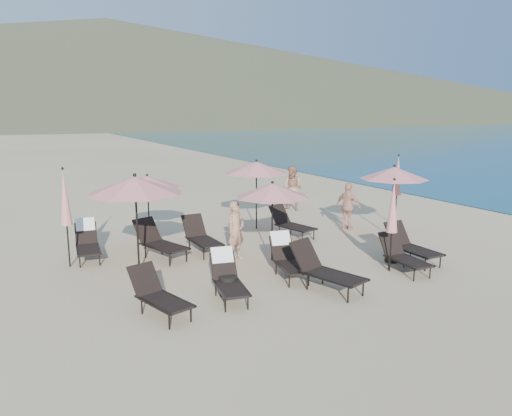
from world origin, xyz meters
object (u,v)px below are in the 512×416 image
umbrella_open_2 (394,173)px  beachgoer_a (236,231)px  side_table_0 (228,286)px  beachgoer_c (348,206)px  umbrella_open_1 (272,190)px  umbrella_closed_1 (398,176)px  lounger_9 (291,223)px  beachgoer_b (293,188)px  lounger_2 (325,269)px  side_table_1 (392,254)px  lounger_6 (87,241)px  umbrella_open_4 (256,168)px  lounger_1 (228,277)px  umbrella_open_0 (135,185)px  umbrella_closed_0 (393,207)px  lounger_0 (158,294)px  lounger_7 (159,241)px  lounger_8 (201,236)px  lounger_4 (403,255)px  lounger_3 (287,257)px  umbrella_open_3 (147,182)px  lounger_5 (411,245)px  umbrella_closed_2 (65,198)px

umbrella_open_2 → beachgoer_a: bearing=178.8°
side_table_0 → beachgoer_c: (6.10, 3.53, 0.59)m
umbrella_open_1 → umbrella_closed_1: bearing=15.0°
beachgoer_c → lounger_9: bearing=67.3°
beachgoer_b → umbrella_open_1: bearing=-63.1°
lounger_2 → lounger_9: bearing=50.8°
side_table_1 → beachgoer_b: size_ratio=0.23×
lounger_2 → beachgoer_c: (4.04, 4.27, 0.31)m
lounger_9 → lounger_6: bearing=161.9°
lounger_9 → umbrella_open_4: 2.23m
umbrella_closed_1 → side_table_0: umbrella_closed_1 is taller
lounger_1 → lounger_6: (-2.16, 4.41, 0.02)m
umbrella_closed_1 → beachgoer_a: (-6.75, -1.06, -0.92)m
umbrella_open_0 → beachgoer_b: (7.52, 4.78, -1.33)m
umbrella_open_0 → beachgoer_c: umbrella_open_0 is taller
umbrella_open_0 → umbrella_closed_0: size_ratio=1.06×
umbrella_open_1 → beachgoer_a: bearing=147.1°
lounger_0 → beachgoer_c: size_ratio=1.05×
lounger_7 → lounger_8: bearing=-16.8°
umbrella_open_1 → beachgoer_a: umbrella_open_1 is taller
side_table_0 → lounger_4: bearing=-7.6°
lounger_1 → lounger_2: bearing=-4.8°
beachgoer_a → lounger_8: bearing=94.6°
lounger_3 → lounger_9: size_ratio=0.96×
lounger_1 → umbrella_open_3: (-0.20, 5.19, 1.40)m
side_table_0 → beachgoer_a: (1.30, 2.26, 0.59)m
lounger_9 → lounger_0: bearing=-156.8°
lounger_1 → umbrella_open_0: (-1.28, 2.45, 1.76)m
lounger_0 → beachgoer_b: (7.85, 7.43, 0.47)m
lounger_8 → lounger_9: size_ratio=0.97×
lounger_0 → umbrella_open_2: (8.41, 2.46, 1.62)m
lounger_0 → lounger_7: lounger_7 is taller
lounger_4 → beachgoer_b: beachgoer_b is taller
lounger_5 → lounger_7: bearing=149.8°
lounger_9 → umbrella_closed_1: 4.33m
lounger_1 → lounger_8: 3.62m
umbrella_open_0 → umbrella_closed_2: bearing=135.8°
umbrella_open_2 → beachgoer_b: umbrella_open_2 is taller
umbrella_open_0 → beachgoer_b: umbrella_open_0 is taller
umbrella_closed_1 → lounger_7: bearing=179.5°
lounger_6 → lounger_8: (2.97, -0.88, -0.03)m
lounger_6 → lounger_4: bearing=-29.2°
lounger_6 → umbrella_open_2: umbrella_open_2 is taller
umbrella_open_3 → side_table_0: umbrella_open_3 is taller
lounger_5 → umbrella_open_3: umbrella_open_3 is taller
lounger_6 → beachgoer_c: bearing=1.4°
lounger_0 → umbrella_closed_2: bearing=90.3°
lounger_8 → umbrella_open_4: 3.56m
lounger_8 → side_table_1: lounger_8 is taller
lounger_0 → umbrella_open_0: bearing=67.9°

